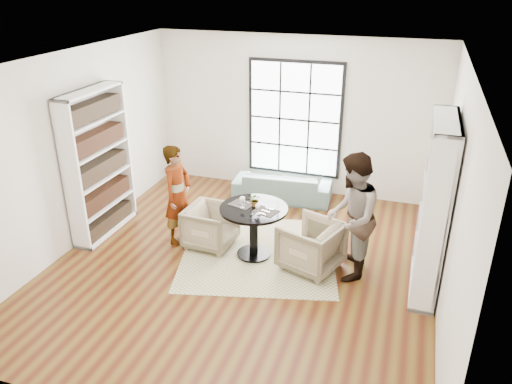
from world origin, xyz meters
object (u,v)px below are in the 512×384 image
(wine_glass_left, at_px, (242,200))
(wine_glass_right, at_px, (258,206))
(armchair_left, at_px, (211,226))
(armchair_right, at_px, (311,246))
(person_right, at_px, (352,217))
(person_left, at_px, (178,195))
(sofa, at_px, (282,186))
(pedestal_table, at_px, (254,221))
(flower_centerpiece, at_px, (255,200))

(wine_glass_left, bearing_deg, wine_glass_right, -24.03)
(armchair_left, height_order, armchair_right, armchair_right)
(armchair_right, distance_m, person_right, 0.78)
(person_left, height_order, wine_glass_right, person_left)
(armchair_left, height_order, person_left, person_left)
(armchair_right, height_order, wine_glass_right, wine_glass_right)
(armchair_left, distance_m, person_left, 0.73)
(sofa, xyz_separation_m, wine_glass_right, (0.26, -2.32, 0.67))
(pedestal_table, xyz_separation_m, flower_centerpiece, (0.00, 0.07, 0.33))
(sofa, bearing_deg, armchair_left, 68.84)
(sofa, bearing_deg, armchair_right, 110.40)
(person_left, xyz_separation_m, flower_centerpiece, (1.30, -0.01, 0.11))
(person_right, bearing_deg, flower_centerpiece, -98.24)
(pedestal_table, height_order, wine_glass_right, wine_glass_right)
(wine_glass_right, bearing_deg, wine_glass_left, 155.97)
(person_left, bearing_deg, pedestal_table, -86.40)
(armchair_right, xyz_separation_m, wine_glass_right, (-0.78, -0.12, 0.57))
(sofa, distance_m, wine_glass_right, 2.43)
(pedestal_table, height_order, flower_centerpiece, flower_centerpiece)
(armchair_left, relative_size, person_right, 0.40)
(flower_centerpiece, bearing_deg, armchair_right, -8.20)
(person_right, bearing_deg, sofa, -147.32)
(armchair_right, bearing_deg, person_right, 109.60)
(person_left, distance_m, wine_glass_left, 1.15)
(wine_glass_left, bearing_deg, pedestal_table, 19.31)
(pedestal_table, distance_m, person_right, 1.49)
(person_right, xyz_separation_m, wine_glass_left, (-1.61, 0.01, 0.03))
(person_right, distance_m, flower_centerpiece, 1.45)
(pedestal_table, relative_size, person_right, 0.56)
(armchair_right, xyz_separation_m, wine_glass_left, (-1.06, 0.01, 0.59))
(armchair_left, xyz_separation_m, person_left, (-0.55, 0.00, 0.47))
(armchair_right, height_order, person_left, person_left)
(armchair_left, relative_size, armchair_right, 0.92)
(pedestal_table, distance_m, wine_glass_left, 0.40)
(armchair_right, relative_size, wine_glass_right, 4.63)
(armchair_right, bearing_deg, flower_centerpiece, -78.59)
(person_left, height_order, flower_centerpiece, person_left)
(person_left, distance_m, person_right, 2.75)
(person_right, bearing_deg, armchair_right, -93.14)
(person_left, height_order, wine_glass_left, person_left)
(sofa, distance_m, flower_centerpiece, 2.18)
(wine_glass_left, bearing_deg, person_right, -0.27)
(pedestal_table, bearing_deg, flower_centerpiece, 85.84)
(armchair_left, bearing_deg, flower_centerpiece, -87.77)
(flower_centerpiece, bearing_deg, person_right, -5.10)
(pedestal_table, relative_size, wine_glass_right, 5.89)
(sofa, distance_m, armchair_left, 2.15)
(wine_glass_left, bearing_deg, armchair_right, -0.41)
(person_right, bearing_deg, pedestal_table, -95.66)
(person_right, height_order, wine_glass_left, person_right)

